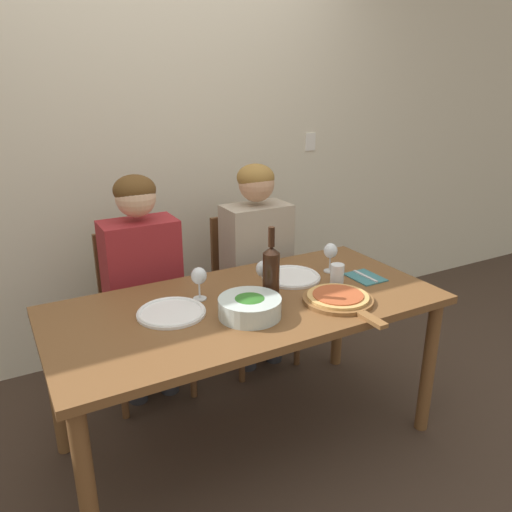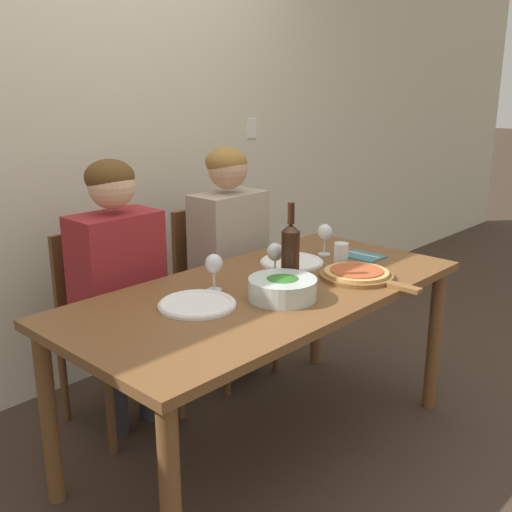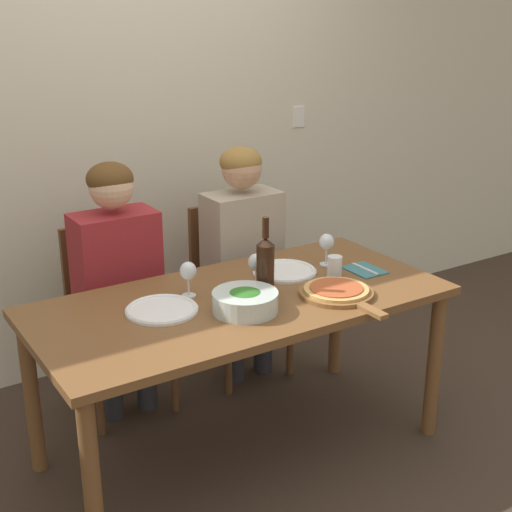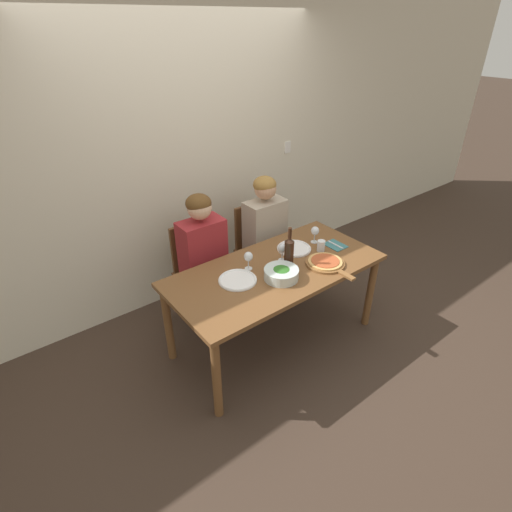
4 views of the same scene
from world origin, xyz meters
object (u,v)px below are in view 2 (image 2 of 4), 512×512
(pizza_on_board, at_px, (358,275))
(broccoli_bowl, at_px, (283,288))
(dinner_plate_left, at_px, (197,304))
(fork_on_napkin, at_px, (363,256))
(wine_glass_left, at_px, (214,265))
(water_tumbler, at_px, (341,253))
(wine_glass_right, at_px, (325,234))
(chair_left, at_px, (109,319))
(person_woman, at_px, (119,272))
(wine_glass_centre, at_px, (275,254))
(wine_bottle, at_px, (290,252))
(person_man, at_px, (231,243))
(dinner_plate_right, at_px, (292,262))
(chair_right, at_px, (217,284))

(pizza_on_board, bearing_deg, broccoli_bowl, 170.35)
(dinner_plate_left, height_order, fork_on_napkin, dinner_plate_left)
(wine_glass_left, bearing_deg, water_tumbler, -12.79)
(wine_glass_right, relative_size, fork_on_napkin, 0.84)
(chair_left, height_order, person_woman, person_woman)
(wine_glass_left, distance_m, wine_glass_centre, 0.30)
(pizza_on_board, height_order, fork_on_napkin, pizza_on_board)
(chair_left, bearing_deg, wine_bottle, -62.53)
(broccoli_bowl, xyz_separation_m, wine_glass_left, (-0.12, 0.26, 0.06))
(person_woman, distance_m, person_man, 0.68)
(person_man, relative_size, broccoli_bowl, 4.67)
(dinner_plate_right, relative_size, wine_glass_centre, 1.90)
(chair_right, bearing_deg, chair_left, 180.00)
(wine_glass_right, xyz_separation_m, water_tumbler, (-0.06, -0.14, -0.06))
(broccoli_bowl, bearing_deg, dinner_plate_left, 148.01)
(dinner_plate_right, xyz_separation_m, pizza_on_board, (0.03, -0.34, 0.01))
(person_man, bearing_deg, wine_glass_centre, -116.81)
(dinner_plate_right, distance_m, pizza_on_board, 0.34)
(broccoli_bowl, distance_m, wine_glass_right, 0.65)
(dinner_plate_left, distance_m, wine_glass_centre, 0.46)
(dinner_plate_left, height_order, wine_glass_right, wine_glass_right)
(chair_right, bearing_deg, dinner_plate_right, -97.32)
(fork_on_napkin, bearing_deg, person_woman, 145.54)
(dinner_plate_left, bearing_deg, broccoli_bowl, -31.99)
(fork_on_napkin, bearing_deg, chair_right, 108.55)
(pizza_on_board, height_order, wine_glass_centre, wine_glass_centre)
(dinner_plate_left, distance_m, wine_glass_right, 0.88)
(dinner_plate_left, relative_size, wine_glass_centre, 1.90)
(chair_left, xyz_separation_m, dinner_plate_left, (-0.05, -0.67, 0.26))
(person_man, height_order, pizza_on_board, person_man)
(pizza_on_board, bearing_deg, wine_glass_right, 59.40)
(wine_bottle, height_order, fork_on_napkin, wine_bottle)
(broccoli_bowl, relative_size, pizza_on_board, 0.58)
(person_man, height_order, dinner_plate_left, person_man)
(broccoli_bowl, bearing_deg, pizza_on_board, -9.65)
(person_man, distance_m, dinner_plate_left, 0.92)
(wine_bottle, distance_m, wine_glass_left, 0.32)
(dinner_plate_right, distance_m, wine_glass_right, 0.24)
(broccoli_bowl, relative_size, water_tumbler, 2.74)
(chair_right, xyz_separation_m, dinner_plate_right, (-0.07, -0.58, 0.26))
(chair_left, xyz_separation_m, dinner_plate_right, (0.61, -0.58, 0.26))
(chair_left, xyz_separation_m, wine_glass_left, (0.12, -0.59, 0.35))
(chair_left, distance_m, wine_glass_centre, 0.85)
(dinner_plate_right, relative_size, pizza_on_board, 0.64)
(wine_bottle, distance_m, broccoli_bowl, 0.20)
(dinner_plate_left, distance_m, pizza_on_board, 0.73)
(wine_bottle, bearing_deg, dinner_plate_right, 38.26)
(chair_right, xyz_separation_m, fork_on_napkin, (0.25, -0.75, 0.25))
(dinner_plate_right, height_order, wine_glass_left, wine_glass_left)
(pizza_on_board, bearing_deg, water_tumbler, 54.81)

